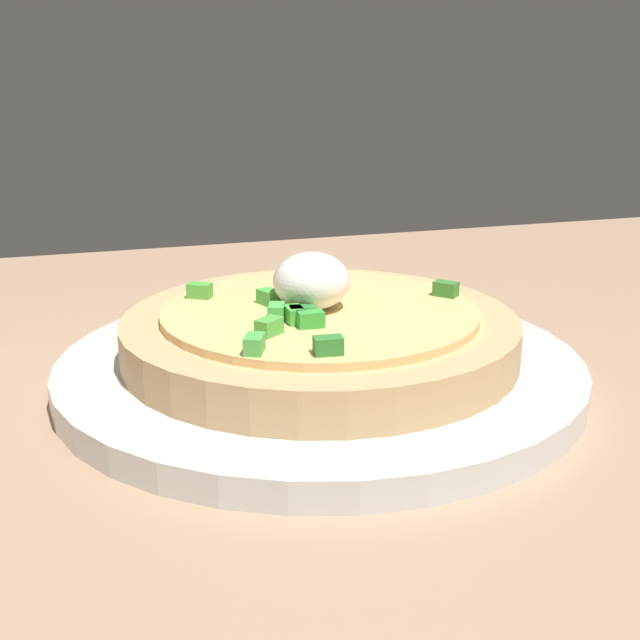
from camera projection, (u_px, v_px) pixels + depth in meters
dining_table at (446, 459)px, 38.78cm from camera, size 94.28×88.56×2.62cm
plate at (320, 369)px, 44.42cm from camera, size 27.81×27.81×1.48cm
pizza at (319, 331)px, 43.77cm from camera, size 20.86×20.86×5.63cm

